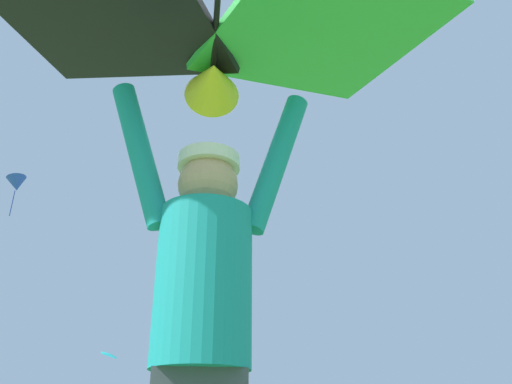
% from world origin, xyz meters
% --- Properties ---
extents(kite_flyer_person, '(0.81, 0.41, 1.92)m').
position_xyz_m(kite_flyer_person, '(-0.01, -0.14, 0.94)').
color(kite_flyer_person, '#424751').
rests_on(kite_flyer_person, ground).
extents(held_stunt_kite, '(2.09, 1.32, 0.43)m').
position_xyz_m(held_stunt_kite, '(0.02, -0.23, 2.15)').
color(held_stunt_kite, black).
extents(distant_kite_green_mid_left, '(0.74, 0.83, 1.14)m').
position_xyz_m(distant_kite_green_mid_left, '(-4.54, 19.68, 11.75)').
color(distant_kite_green_mid_left, green).
extents(distant_kite_blue_far_center, '(1.01, 0.97, 1.62)m').
position_xyz_m(distant_kite_blue_far_center, '(-10.30, 13.76, 9.01)').
color(distant_kite_blue_far_center, blue).
extents(distant_kite_teal_high_left, '(1.06, 1.08, 0.41)m').
position_xyz_m(distant_kite_teal_high_left, '(-10.61, 24.94, 4.65)').
color(distant_kite_teal_high_left, '#19B2AD').
extents(marker_flag, '(0.30, 0.24, 1.89)m').
position_xyz_m(marker_flag, '(-2.30, 7.81, 1.64)').
color(marker_flag, silver).
rests_on(marker_flag, ground).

